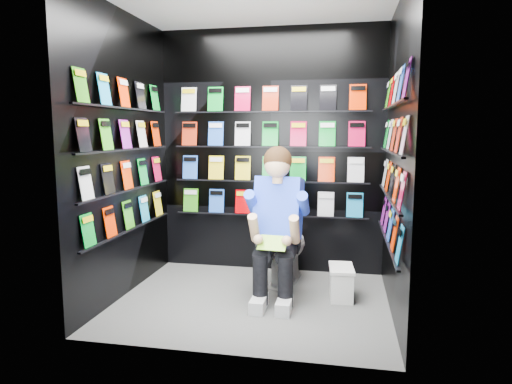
# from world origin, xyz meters

# --- Properties ---
(floor) EXTENTS (2.40, 2.40, 0.00)m
(floor) POSITION_xyz_m (0.00, 0.00, 0.00)
(floor) COLOR #60605D
(floor) RESTS_ON ground
(wall_back) EXTENTS (2.40, 0.04, 2.60)m
(wall_back) POSITION_xyz_m (0.00, 1.00, 1.30)
(wall_back) COLOR black
(wall_back) RESTS_ON floor
(wall_front) EXTENTS (2.40, 0.04, 2.60)m
(wall_front) POSITION_xyz_m (0.00, -1.00, 1.30)
(wall_front) COLOR black
(wall_front) RESTS_ON floor
(wall_left) EXTENTS (0.04, 2.00, 2.60)m
(wall_left) POSITION_xyz_m (-1.20, 0.00, 1.30)
(wall_left) COLOR black
(wall_left) RESTS_ON floor
(wall_right) EXTENTS (0.04, 2.00, 2.60)m
(wall_right) POSITION_xyz_m (1.20, 0.00, 1.30)
(wall_right) COLOR black
(wall_right) RESTS_ON floor
(comics_back) EXTENTS (2.10, 0.06, 1.37)m
(comics_back) POSITION_xyz_m (0.00, 0.97, 1.31)
(comics_back) COLOR red
(comics_back) RESTS_ON wall_back
(comics_left) EXTENTS (0.06, 1.70, 1.37)m
(comics_left) POSITION_xyz_m (-1.17, 0.00, 1.31)
(comics_left) COLOR red
(comics_left) RESTS_ON wall_left
(comics_right) EXTENTS (0.06, 1.70, 1.37)m
(comics_right) POSITION_xyz_m (1.17, 0.00, 1.31)
(comics_right) COLOR red
(comics_right) RESTS_ON wall_right
(toilet) EXTENTS (0.49, 0.79, 0.73)m
(toilet) POSITION_xyz_m (0.20, 0.60, 0.37)
(toilet) COLOR silver
(toilet) RESTS_ON floor
(longbox) EXTENTS (0.22, 0.37, 0.27)m
(longbox) POSITION_xyz_m (0.78, 0.24, 0.13)
(longbox) COLOR white
(longbox) RESTS_ON floor
(longbox_lid) EXTENTS (0.24, 0.39, 0.03)m
(longbox_lid) POSITION_xyz_m (0.78, 0.24, 0.28)
(longbox_lid) COLOR white
(longbox_lid) RESTS_ON longbox
(reader) EXTENTS (0.65, 0.89, 1.54)m
(reader) POSITION_xyz_m (0.20, 0.22, 0.80)
(reader) COLOR blue
(reader) RESTS_ON toilet
(held_comic) EXTENTS (0.26, 0.17, 0.10)m
(held_comic) POSITION_xyz_m (0.20, -0.13, 0.58)
(held_comic) COLOR green
(held_comic) RESTS_ON reader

